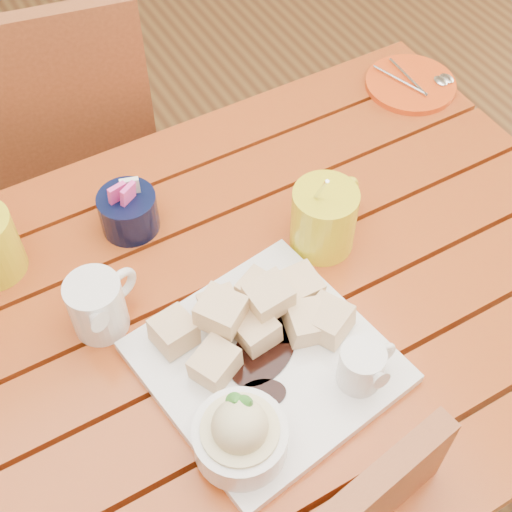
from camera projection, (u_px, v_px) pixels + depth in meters
ground at (239, 498)px, 1.60m from camera, size 5.00×5.00×0.00m
table at (231, 353)px, 1.09m from camera, size 1.20×0.79×0.75m
dessert_plate at (262, 368)px, 0.92m from camera, size 0.33×0.33×0.12m
coffee_mug_right at (325, 217)px, 1.05m from camera, size 0.13×0.10×0.16m
cream_pitcher at (99, 305)px, 0.96m from camera, size 0.11×0.10×0.09m
sugar_caddy at (128, 211)px, 1.08m from camera, size 0.09×0.09×0.10m
orange_saucer at (411, 84)px, 1.31m from camera, size 0.17×0.17×0.02m
chair_far at (42, 169)px, 1.48m from camera, size 0.53×0.53×0.96m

